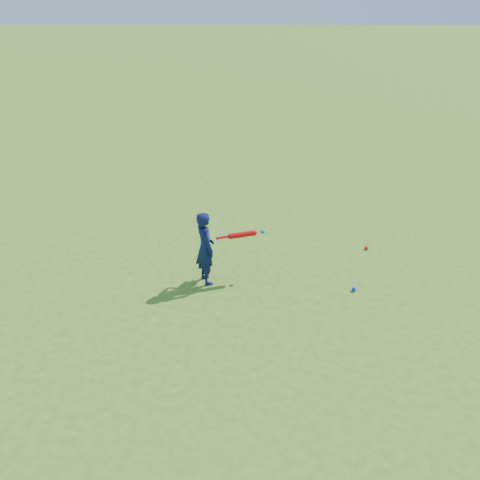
{
  "coord_description": "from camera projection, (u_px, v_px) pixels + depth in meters",
  "views": [
    {
      "loc": [
        0.61,
        -6.98,
        3.91
      ],
      "look_at": [
        0.51,
        -0.36,
        0.57
      ],
      "focal_mm": 40.0,
      "sensor_mm": 36.0,
      "label": 1
    }
  ],
  "objects": [
    {
      "name": "ground",
      "position": [
        206.0,
        263.0,
        8.0
      ],
      "size": [
        80.0,
        80.0,
        0.0
      ],
      "primitive_type": "plane",
      "color": "#40721B",
      "rests_on": "ground"
    },
    {
      "name": "child",
      "position": [
        205.0,
        248.0,
        7.29
      ],
      "size": [
        0.39,
        0.46,
        1.06
      ],
      "primitive_type": "imported",
      "rotation": [
        0.0,
        0.0,
        2.0
      ],
      "color": "#0D153F",
      "rests_on": "ground"
    },
    {
      "name": "bat_swing",
      "position": [
        244.0,
        234.0,
        7.34
      ],
      "size": [
        0.67,
        0.27,
        0.08
      ],
      "rotation": [
        0.0,
        0.0,
        0.33
      ],
      "color": "red",
      "rests_on": "ground"
    },
    {
      "name": "ground_ball_blue",
      "position": [
        354.0,
        289.0,
        7.29
      ],
      "size": [
        0.06,
        0.06,
        0.06
      ],
      "primitive_type": "sphere",
      "color": "#0D34E2",
      "rests_on": "ground"
    },
    {
      "name": "ground_ball_red",
      "position": [
        366.0,
        248.0,
        8.38
      ],
      "size": [
        0.06,
        0.06,
        0.06
      ],
      "primitive_type": "sphere",
      "color": "red",
      "rests_on": "ground"
    }
  ]
}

